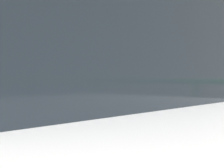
# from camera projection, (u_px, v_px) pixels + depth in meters

# --- Properties ---
(parking_meter) EXTENTS (0.19, 0.20, 1.47)m
(parking_meter) POSITION_uv_depth(u_px,v_px,m) (149.00, 77.00, 3.57)
(parking_meter) COLOR slate
(parking_meter) RESTS_ON sidewalk_curb
(pedestrian_at_meter) EXTENTS (0.73, 0.42, 1.71)m
(pedestrian_at_meter) POSITION_uv_depth(u_px,v_px,m) (121.00, 87.00, 4.11)
(pedestrian_at_meter) COLOR slate
(pedestrian_at_meter) RESTS_ON sidewalk_curb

